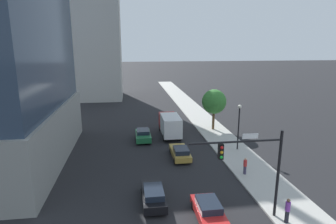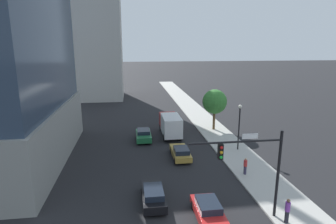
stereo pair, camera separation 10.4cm
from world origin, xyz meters
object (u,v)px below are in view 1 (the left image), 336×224
at_px(street_tree, 214,102).
at_px(car_gold, 180,152).
at_px(car_red, 209,211).
at_px(construction_building, 84,16).
at_px(pedestrian_red_shirt, 245,166).
at_px(traffic_light_pole, 253,160).
at_px(box_truck, 170,124).
at_px(street_lamp, 239,120).
at_px(pedestrian_purple_shirt, 287,210).
at_px(car_black, 153,194).
at_px(car_green, 143,135).

xyz_separation_m(street_tree, car_gold, (-6.71, -9.80, -3.57)).
relative_size(street_tree, car_red, 1.36).
xyz_separation_m(construction_building, pedestrian_red_shirt, (20.14, -44.05, -17.43)).
relative_size(traffic_light_pole, car_red, 1.51).
distance_m(car_red, box_truck, 19.38).
relative_size(street_lamp, car_red, 1.25).
xyz_separation_m(traffic_light_pole, pedestrian_red_shirt, (2.56, 6.77, -3.61)).
height_order(street_lamp, car_gold, street_lamp).
relative_size(box_truck, pedestrian_purple_shirt, 3.76).
bearing_deg(box_truck, car_gold, -90.00).
distance_m(car_black, car_green, 15.27).
relative_size(car_green, pedestrian_red_shirt, 2.61).
bearing_deg(street_lamp, pedestrian_purple_shirt, -97.78).
distance_m(construction_building, pedestrian_red_shirt, 51.47).
distance_m(street_tree, car_black, 21.52).
height_order(construction_building, car_red, construction_building).
height_order(street_tree, pedestrian_purple_shirt, street_tree).
height_order(construction_building, street_tree, construction_building).
bearing_deg(street_lamp, car_green, 154.71).
distance_m(car_gold, pedestrian_purple_shirt, 13.72).
bearing_deg(car_gold, street_lamp, 11.30).
bearing_deg(traffic_light_pole, car_black, 154.57).
relative_size(construction_building, car_black, 9.45).
xyz_separation_m(car_gold, pedestrian_red_shirt, (5.38, -5.03, 0.30)).
xyz_separation_m(pedestrian_red_shirt, pedestrian_purple_shirt, (-0.13, -7.64, 0.09)).
relative_size(car_red, car_gold, 0.96).
distance_m(street_lamp, pedestrian_red_shirt, 7.24).
bearing_deg(construction_building, car_red, -73.69).
bearing_deg(pedestrian_red_shirt, car_gold, 136.94).
relative_size(street_tree, pedestrian_red_shirt, 3.59).
bearing_deg(traffic_light_pole, pedestrian_red_shirt, 69.33).
bearing_deg(pedestrian_purple_shirt, car_green, 115.03).
distance_m(construction_building, traffic_light_pole, 55.53).
distance_m(traffic_light_pole, car_gold, 12.75).
bearing_deg(street_tree, car_red, -107.56).
bearing_deg(car_gold, traffic_light_pole, -76.53).
height_order(car_black, car_red, car_black).
relative_size(street_lamp, car_green, 1.26).
relative_size(car_green, car_red, 0.99).
height_order(traffic_light_pole, car_red, traffic_light_pole).
xyz_separation_m(construction_building, car_green, (11.01, -32.42, -17.68)).
bearing_deg(pedestrian_purple_shirt, street_lamp, 82.22).
xyz_separation_m(car_gold, pedestrian_purple_shirt, (5.25, -12.67, 0.39)).
distance_m(car_gold, box_truck, 8.02).
height_order(construction_building, street_lamp, construction_building).
height_order(car_gold, pedestrian_purple_shirt, pedestrian_purple_shirt).
height_order(street_tree, car_black, street_tree).
relative_size(construction_building, pedestrian_purple_shirt, 24.32).
xyz_separation_m(street_lamp, pedestrian_purple_shirt, (-1.93, -14.11, -2.64)).
relative_size(street_lamp, car_black, 1.17).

